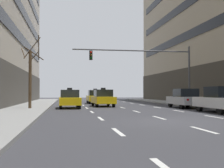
{
  "coord_description": "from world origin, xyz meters",
  "views": [
    {
      "loc": [
        -4.92,
        -12.72,
        1.37
      ],
      "look_at": [
        -0.15,
        16.88,
        2.23
      ],
      "focal_mm": 45.85,
      "sensor_mm": 36.0,
      "label": 1
    }
  ],
  "objects_px": {
    "taxi_driving_0": "(70,99)",
    "taxi_driving_1": "(103,98)",
    "car_parked_2": "(221,100)",
    "car_parked_3": "(185,99)",
    "traffic_signal_0": "(151,63)",
    "street_tree_0": "(31,75)",
    "taxi_driving_2": "(95,97)"
  },
  "relations": [
    {
      "from": "taxi_driving_0",
      "to": "taxi_driving_1",
      "type": "height_order",
      "value": "taxi_driving_1"
    },
    {
      "from": "taxi_driving_0",
      "to": "taxi_driving_1",
      "type": "xyz_separation_m",
      "value": [
        3.19,
        2.47,
        0.02
      ]
    },
    {
      "from": "taxi_driving_1",
      "to": "car_parked_2",
      "type": "bearing_deg",
      "value": -55.17
    },
    {
      "from": "car_parked_3",
      "to": "traffic_signal_0",
      "type": "height_order",
      "value": "traffic_signal_0"
    },
    {
      "from": "traffic_signal_0",
      "to": "car_parked_3",
      "type": "bearing_deg",
      "value": -44.91
    },
    {
      "from": "taxi_driving_0",
      "to": "traffic_signal_0",
      "type": "xyz_separation_m",
      "value": [
        7.54,
        1.05,
        3.35
      ]
    },
    {
      "from": "taxi_driving_1",
      "to": "car_parked_2",
      "type": "xyz_separation_m",
      "value": [
        6.67,
        -9.59,
        0.06
      ]
    },
    {
      "from": "car_parked_2",
      "to": "car_parked_3",
      "type": "xyz_separation_m",
      "value": [
        -0.0,
        5.86,
        -0.04
      ]
    },
    {
      "from": "street_tree_0",
      "to": "car_parked_2",
      "type": "bearing_deg",
      "value": -21.9
    },
    {
      "from": "taxi_driving_0",
      "to": "car_parked_3",
      "type": "distance_m",
      "value": 9.94
    },
    {
      "from": "taxi_driving_0",
      "to": "taxi_driving_1",
      "type": "bearing_deg",
      "value": 37.72
    },
    {
      "from": "taxi_driving_0",
      "to": "traffic_signal_0",
      "type": "height_order",
      "value": "traffic_signal_0"
    },
    {
      "from": "car_parked_3",
      "to": "car_parked_2",
      "type": "bearing_deg",
      "value": -90.0
    },
    {
      "from": "taxi_driving_0",
      "to": "taxi_driving_1",
      "type": "distance_m",
      "value": 4.03
    },
    {
      "from": "traffic_signal_0",
      "to": "street_tree_0",
      "type": "distance_m",
      "value": 11.06
    },
    {
      "from": "taxi_driving_1",
      "to": "street_tree_0",
      "type": "distance_m",
      "value": 7.84
    },
    {
      "from": "taxi_driving_2",
      "to": "car_parked_2",
      "type": "height_order",
      "value": "taxi_driving_2"
    },
    {
      "from": "street_tree_0",
      "to": "car_parked_3",
      "type": "bearing_deg",
      "value": 3.05
    },
    {
      "from": "taxi_driving_0",
      "to": "street_tree_0",
      "type": "relative_size",
      "value": 0.75
    },
    {
      "from": "taxi_driving_2",
      "to": "car_parked_2",
      "type": "xyz_separation_m",
      "value": [
        6.69,
        -16.96,
        0.06
      ]
    },
    {
      "from": "taxi_driving_1",
      "to": "car_parked_3",
      "type": "relative_size",
      "value": 0.98
    },
    {
      "from": "taxi_driving_2",
      "to": "traffic_signal_0",
      "type": "distance_m",
      "value": 10.37
    },
    {
      "from": "taxi_driving_0",
      "to": "taxi_driving_2",
      "type": "relative_size",
      "value": 0.97
    },
    {
      "from": "car_parked_2",
      "to": "car_parked_3",
      "type": "height_order",
      "value": "car_parked_2"
    },
    {
      "from": "taxi_driving_2",
      "to": "traffic_signal_0",
      "type": "xyz_separation_m",
      "value": [
        4.37,
        -8.8,
        3.33
      ]
    },
    {
      "from": "taxi_driving_2",
      "to": "car_parked_3",
      "type": "xyz_separation_m",
      "value": [
        6.69,
        -11.1,
        0.02
      ]
    },
    {
      "from": "traffic_signal_0",
      "to": "taxi_driving_0",
      "type": "bearing_deg",
      "value": -172.11
    },
    {
      "from": "traffic_signal_0",
      "to": "street_tree_0",
      "type": "height_order",
      "value": "street_tree_0"
    },
    {
      "from": "taxi_driving_1",
      "to": "car_parked_3",
      "type": "height_order",
      "value": "taxi_driving_1"
    },
    {
      "from": "traffic_signal_0",
      "to": "taxi_driving_2",
      "type": "bearing_deg",
      "value": 116.41
    },
    {
      "from": "taxi_driving_0",
      "to": "street_tree_0",
      "type": "xyz_separation_m",
      "value": [
        -3.01,
        -1.95,
        1.92
      ]
    },
    {
      "from": "car_parked_2",
      "to": "street_tree_0",
      "type": "distance_m",
      "value": 13.99
    }
  ]
}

